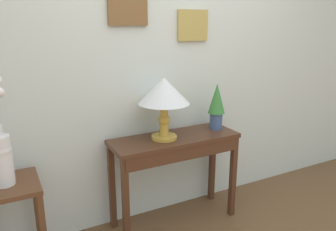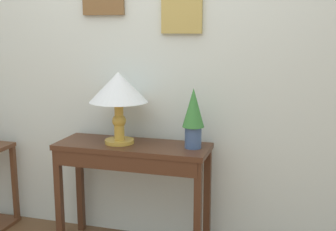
{
  "view_description": "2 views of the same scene",
  "coord_description": "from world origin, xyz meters",
  "px_view_note": "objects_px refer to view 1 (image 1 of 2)",
  "views": [
    {
      "loc": [
        -1.26,
        -1.03,
        1.63
      ],
      "look_at": [
        -0.13,
        1.13,
        0.95
      ],
      "focal_mm": 35.65,
      "sensor_mm": 36.0,
      "label": 1
    },
    {
      "loc": [
        0.96,
        -1.47,
        1.51
      ],
      "look_at": [
        0.2,
        1.16,
        0.96
      ],
      "focal_mm": 46.37,
      "sensor_mm": 36.0,
      "label": 2
    }
  ],
  "objects_px": {
    "console_table": "(176,152)",
    "pedestal_stand_left": "(12,229)",
    "potted_plant_on_console": "(217,104)",
    "flower_vase_tall": "(0,150)",
    "table_lamp": "(164,94)"
  },
  "relations": [
    {
      "from": "console_table",
      "to": "pedestal_stand_left",
      "type": "distance_m",
      "value": 1.27
    },
    {
      "from": "console_table",
      "to": "potted_plant_on_console",
      "type": "bearing_deg",
      "value": 5.73
    },
    {
      "from": "pedestal_stand_left",
      "to": "flower_vase_tall",
      "type": "height_order",
      "value": "flower_vase_tall"
    },
    {
      "from": "table_lamp",
      "to": "flower_vase_tall",
      "type": "bearing_deg",
      "value": -178.52
    },
    {
      "from": "flower_vase_tall",
      "to": "console_table",
      "type": "bearing_deg",
      "value": 0.36
    },
    {
      "from": "pedestal_stand_left",
      "to": "flower_vase_tall",
      "type": "xyz_separation_m",
      "value": [
        0.0,
        -0.0,
        0.56
      ]
    },
    {
      "from": "flower_vase_tall",
      "to": "potted_plant_on_console",
      "type": "bearing_deg",
      "value": 1.71
    },
    {
      "from": "table_lamp",
      "to": "flower_vase_tall",
      "type": "distance_m",
      "value": 1.16
    },
    {
      "from": "console_table",
      "to": "pedestal_stand_left",
      "type": "height_order",
      "value": "console_table"
    },
    {
      "from": "potted_plant_on_console",
      "to": "flower_vase_tall",
      "type": "relative_size",
      "value": 0.57
    },
    {
      "from": "console_table",
      "to": "potted_plant_on_console",
      "type": "relative_size",
      "value": 2.65
    },
    {
      "from": "potted_plant_on_console",
      "to": "pedestal_stand_left",
      "type": "xyz_separation_m",
      "value": [
        -1.64,
        -0.05,
        -0.65
      ]
    },
    {
      "from": "console_table",
      "to": "flower_vase_tall",
      "type": "bearing_deg",
      "value": -179.64
    },
    {
      "from": "potted_plant_on_console",
      "to": "pedestal_stand_left",
      "type": "bearing_deg",
      "value": -178.33
    },
    {
      "from": "console_table",
      "to": "flower_vase_tall",
      "type": "height_order",
      "value": "flower_vase_tall"
    }
  ]
}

